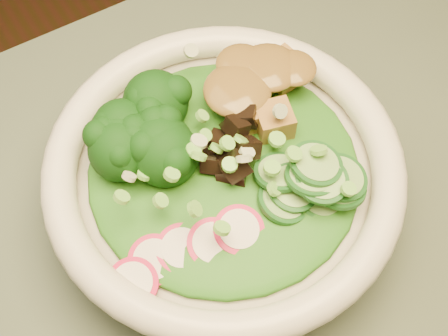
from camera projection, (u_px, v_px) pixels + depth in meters
salad_bowl at (224, 180)px, 0.55m from camera, size 0.31×0.31×0.08m
lettuce_bed at (224, 167)px, 0.53m from camera, size 0.23×0.23×0.03m
broccoli_florets at (143, 135)px, 0.52m from camera, size 0.11×0.11×0.05m
radish_slices at (197, 244)px, 0.49m from camera, size 0.13×0.09×0.02m
cucumber_slices at (310, 186)px, 0.50m from camera, size 0.10×0.10×0.04m
mushroom_heap at (229, 144)px, 0.52m from camera, size 0.10×0.10×0.05m
tofu_cubes at (252, 93)px, 0.55m from camera, size 0.12×0.10×0.04m
peanut_sauce at (253, 83)px, 0.54m from camera, size 0.08×0.06×0.02m
scallion_garnish at (224, 150)px, 0.50m from camera, size 0.22×0.22×0.03m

